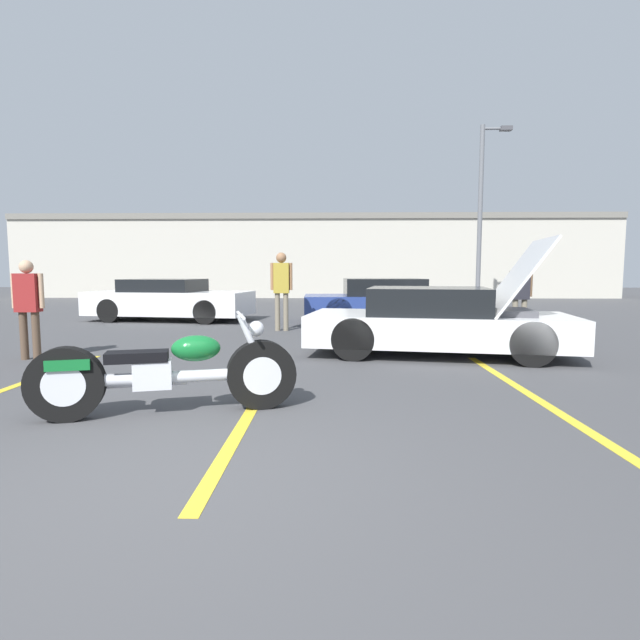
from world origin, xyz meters
name	(u,v)px	position (x,y,z in m)	size (l,w,h in m)	color
ground_plane	(169,482)	(0.00, 0.00, 0.00)	(80.00, 80.00, 0.00)	#474749
parking_stripe_middle	(258,398)	(0.28, 2.21, 0.00)	(0.12, 5.40, 0.01)	yellow
parking_stripe_back	(539,400)	(3.38, 2.21, 0.00)	(0.12, 5.40, 0.01)	yellow
far_building	(313,254)	(0.00, 24.83, 2.34)	(32.00, 4.20, 4.40)	beige
light_pole	(482,207)	(7.00, 16.94, 3.91)	(1.21, 0.28, 7.07)	slate
motorcycle	(167,373)	(-0.53, 1.59, 0.42)	(2.51, 0.95, 0.99)	black
show_car_hood_open	(439,322)	(2.89, 5.21, 0.57)	(4.55, 2.53, 1.94)	white
parked_car_right_row	(389,301)	(2.66, 10.71, 0.58)	(4.83, 2.06, 1.21)	navy
parked_car_left_row	(169,300)	(-3.59, 10.94, 0.58)	(4.74, 2.46, 1.19)	white
spectator_near_motorcycle	(520,292)	(5.26, 7.94, 0.96)	(0.52, 0.21, 1.63)	gray
spectator_by_show_car	(28,301)	(-3.74, 4.58, 0.94)	(0.52, 0.21, 1.59)	brown
spectator_midground	(281,284)	(-0.11, 8.55, 1.11)	(0.52, 0.24, 1.85)	gray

